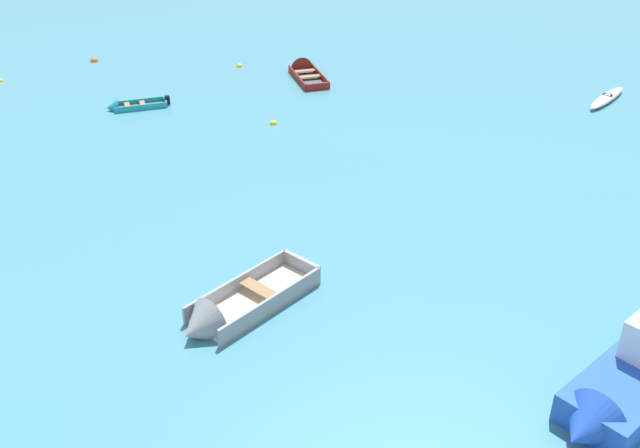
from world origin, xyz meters
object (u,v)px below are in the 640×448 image
at_px(rowboat_maroon_outer_left, 303,71).
at_px(mooring_buoy_outer_edge, 94,61).
at_px(rowboat_grey_back_row_left, 225,314).
at_px(rowboat_turquoise_back_row_center, 126,106).
at_px(mooring_buoy_central, 274,124).
at_px(motor_launch_blue_foreground_center, 638,375).
at_px(mooring_buoy_between_boats_right, 1,81).
at_px(mooring_buoy_far_field, 239,67).
at_px(kayak_white_distant_center, 607,98).

height_order(rowboat_maroon_outer_left, mooring_buoy_outer_edge, rowboat_maroon_outer_left).
relative_size(rowboat_grey_back_row_left, rowboat_turquoise_back_row_center, 1.62).
height_order(rowboat_maroon_outer_left, mooring_buoy_central, rowboat_maroon_outer_left).
distance_m(rowboat_maroon_outer_left, rowboat_turquoise_back_row_center, 9.71).
height_order(rowboat_grey_back_row_left, mooring_buoy_central, rowboat_grey_back_row_left).
distance_m(rowboat_maroon_outer_left, motor_launch_blue_foreground_center, 25.60).
height_order(rowboat_turquoise_back_row_center, motor_launch_blue_foreground_center, motor_launch_blue_foreground_center).
bearing_deg(rowboat_maroon_outer_left, rowboat_turquoise_back_row_center, -139.31).
xyz_separation_m(rowboat_grey_back_row_left, mooring_buoy_central, (-1.62, 14.20, -0.25)).
bearing_deg(mooring_buoy_central, mooring_buoy_between_boats_right, 166.94).
distance_m(mooring_buoy_outer_edge, mooring_buoy_central, 13.86).
xyz_separation_m(rowboat_turquoise_back_row_center, mooring_buoy_far_field, (3.72, 6.96, -0.13)).
xyz_separation_m(mooring_buoy_outer_edge, mooring_buoy_between_boats_right, (-3.39, -3.91, 0.00)).
bearing_deg(mooring_buoy_outer_edge, mooring_buoy_between_boats_right, -130.95).
height_order(motor_launch_blue_foreground_center, mooring_buoy_outer_edge, motor_launch_blue_foreground_center).
bearing_deg(rowboat_turquoise_back_row_center, mooring_buoy_outer_edge, 123.92).
relative_size(kayak_white_distant_center, mooring_buoy_outer_edge, 7.93).
distance_m(rowboat_grey_back_row_left, mooring_buoy_between_boats_right, 24.36).
relative_size(rowboat_maroon_outer_left, mooring_buoy_far_field, 11.19).
height_order(rowboat_maroon_outer_left, motor_launch_blue_foreground_center, motor_launch_blue_foreground_center).
bearing_deg(kayak_white_distant_center, rowboat_turquoise_back_row_center, -168.76).
distance_m(kayak_white_distant_center, mooring_buoy_outer_edge, 27.08).
distance_m(mooring_buoy_outer_edge, mooring_buoy_far_field, 8.21).
distance_m(rowboat_grey_back_row_left, mooring_buoy_far_field, 22.49).
bearing_deg(mooring_buoy_central, mooring_buoy_far_field, 114.50).
bearing_deg(mooring_buoy_outer_edge, mooring_buoy_central, -32.32).
bearing_deg(rowboat_turquoise_back_row_center, kayak_white_distant_center, 11.24).
xyz_separation_m(kayak_white_distant_center, mooring_buoy_between_boats_right, (-30.38, -1.71, -0.17)).
bearing_deg(mooring_buoy_central, rowboat_turquoise_back_row_center, 174.14).
distance_m(motor_launch_blue_foreground_center, mooring_buoy_between_boats_right, 33.25).
distance_m(rowboat_turquoise_back_row_center, mooring_buoy_far_field, 7.89).
bearing_deg(rowboat_turquoise_back_row_center, mooring_buoy_between_boats_right, 160.68).
relative_size(mooring_buoy_outer_edge, mooring_buoy_between_boats_right, 1.46).
xyz_separation_m(rowboat_grey_back_row_left, kayak_white_distant_center, (13.65, 19.41, -0.08)).
bearing_deg(rowboat_maroon_outer_left, mooring_buoy_between_boats_right, -166.82).
xyz_separation_m(mooring_buoy_outer_edge, mooring_buoy_central, (11.71, -7.41, 0.00)).
height_order(rowboat_grey_back_row_left, rowboat_turquoise_back_row_center, rowboat_grey_back_row_left).
bearing_deg(motor_launch_blue_foreground_center, rowboat_grey_back_row_left, 172.86).
relative_size(rowboat_turquoise_back_row_center, kayak_white_distant_center, 0.80).
relative_size(rowboat_grey_back_row_left, mooring_buoy_central, 13.34).
height_order(rowboat_maroon_outer_left, rowboat_grey_back_row_left, rowboat_grey_back_row_left).
relative_size(rowboat_maroon_outer_left, rowboat_turquoise_back_row_center, 1.37).
bearing_deg(mooring_buoy_central, kayak_white_distant_center, 18.86).
relative_size(rowboat_maroon_outer_left, motor_launch_blue_foreground_center, 0.69).
bearing_deg(kayak_white_distant_center, mooring_buoy_outer_edge, 175.35).
xyz_separation_m(rowboat_maroon_outer_left, mooring_buoy_between_boats_right, (-15.23, -3.57, -0.16)).
relative_size(rowboat_maroon_outer_left, kayak_white_distant_center, 1.11).
xyz_separation_m(mooring_buoy_far_field, mooring_buoy_between_boats_right, (-11.60, -4.20, 0.00)).
xyz_separation_m(rowboat_maroon_outer_left, mooring_buoy_outer_edge, (-11.84, 0.34, -0.16)).
distance_m(rowboat_turquoise_back_row_center, mooring_buoy_central, 7.27).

